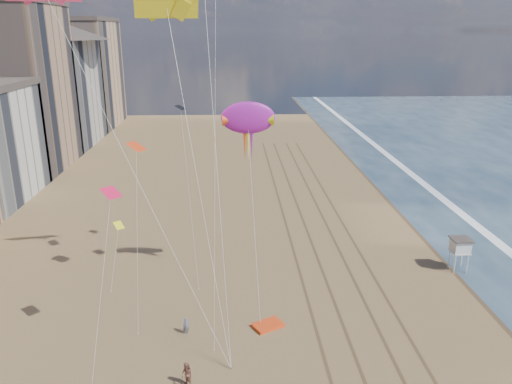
% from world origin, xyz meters
% --- Properties ---
extents(wet_sand, '(260.00, 260.00, 0.00)m').
position_xyz_m(wet_sand, '(19.00, 40.00, 0.00)').
color(wet_sand, '#42301E').
rests_on(wet_sand, ground).
extents(foam, '(260.00, 260.00, 0.00)m').
position_xyz_m(foam, '(23.20, 40.00, 0.00)').
color(foam, white).
rests_on(foam, ground).
extents(tracks, '(7.68, 120.00, 0.01)m').
position_xyz_m(tracks, '(2.55, 30.00, 0.01)').
color(tracks, brown).
rests_on(tracks, ground).
extents(lifeguard_stand, '(1.97, 1.97, 3.56)m').
position_xyz_m(lifeguard_stand, '(15.29, 27.81, 2.74)').
color(lifeguard_stand, white).
rests_on(lifeguard_stand, ground).
extents(grounded_kite, '(2.89, 2.53, 0.28)m').
position_xyz_m(grounded_kite, '(-5.19, 18.36, 0.14)').
color(grounded_kite, '#F14014').
rests_on(grounded_kite, ground).
extents(show_kite, '(4.66, 4.36, 18.73)m').
position_xyz_m(show_kite, '(-6.53, 26.03, 16.39)').
color(show_kite, '#A4199E').
rests_on(show_kite, ground).
extents(kite_flyer_a, '(0.57, 0.41, 1.47)m').
position_xyz_m(kite_flyer_a, '(-11.98, 17.65, 0.73)').
color(kite_flyer_a, slate).
rests_on(kite_flyer_a, ground).
extents(kite_flyer_b, '(1.15, 1.16, 1.89)m').
position_xyz_m(kite_flyer_b, '(-11.36, 11.24, 0.94)').
color(kite_flyer_b, '#8F5A48').
rests_on(kite_flyer_b, ground).
extents(small_kites, '(12.82, 18.58, 23.48)m').
position_xyz_m(small_kites, '(-15.02, 24.54, 15.36)').
color(small_kites, '#EC164A').
rests_on(small_kites, ground).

